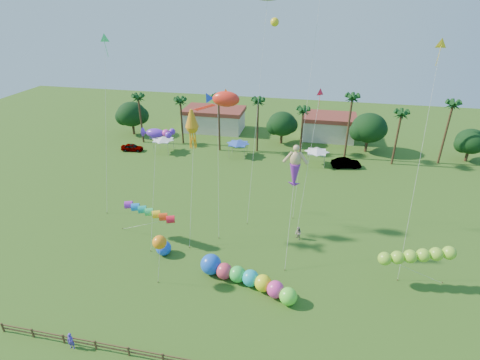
% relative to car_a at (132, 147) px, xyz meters
% --- Properties ---
extents(ground, '(160.00, 160.00, 0.00)m').
position_rel_car_a_xyz_m(ground, '(26.07, -35.29, -0.69)').
color(ground, '#285116').
rests_on(ground, ground).
extents(tree_line, '(69.46, 8.91, 11.00)m').
position_rel_car_a_xyz_m(tree_line, '(29.63, 8.71, 3.59)').
color(tree_line, '#3A2819').
rests_on(tree_line, ground).
extents(buildings_row, '(35.00, 7.00, 4.00)m').
position_rel_car_a_xyz_m(buildings_row, '(22.98, 14.71, 1.31)').
color(buildings_row, beige).
rests_on(buildings_row, ground).
extents(tent_row, '(31.00, 4.00, 0.60)m').
position_rel_car_a_xyz_m(tent_row, '(20.07, 1.04, 2.06)').
color(tent_row, white).
rests_on(tent_row, ground).
extents(car_a, '(4.19, 2.02, 1.38)m').
position_rel_car_a_xyz_m(car_a, '(0.00, 0.00, 0.00)').
color(car_a, '#4C4C54').
rests_on(car_a, ground).
extents(car_b, '(5.12, 2.75, 1.60)m').
position_rel_car_a_xyz_m(car_b, '(39.13, 0.55, 0.11)').
color(car_b, '#4C4C54').
rests_on(car_b, ground).
extents(spectator_a, '(0.60, 0.41, 1.62)m').
position_rel_car_a_xyz_m(spectator_a, '(15.02, -41.57, 0.12)').
color(spectator_a, '#4934B8').
rests_on(spectator_a, ground).
extents(spectator_b, '(1.02, 1.04, 1.69)m').
position_rel_car_a_xyz_m(spectator_b, '(32.56, -22.02, 0.16)').
color(spectator_b, gray).
rests_on(spectator_b, ground).
extents(caterpillar_inflatable, '(10.69, 4.99, 2.22)m').
position_rel_car_a_xyz_m(caterpillar_inflatable, '(27.67, -31.04, 0.24)').
color(caterpillar_inflatable, '#DB3953').
rests_on(caterpillar_inflatable, ground).
extents(blue_ball, '(1.73, 1.73, 1.73)m').
position_rel_car_a_xyz_m(blue_ball, '(17.77, -28.09, 0.18)').
color(blue_ball, blue).
rests_on(blue_ball, ground).
extents(rainbow_tube, '(9.21, 3.01, 4.11)m').
position_rel_car_a_xyz_m(rainbow_tube, '(16.52, -26.33, 2.96)').
color(rainbow_tube, red).
rests_on(rainbow_tube, ground).
extents(green_worm, '(10.05, 3.10, 3.99)m').
position_rel_car_a_xyz_m(green_worm, '(41.36, -28.06, 2.50)').
color(green_worm, '#8AD42F').
rests_on(green_worm, ground).
extents(orange_ball_kite, '(1.50, 1.50, 5.68)m').
position_rel_car_a_xyz_m(orange_ball_kite, '(19.49, -32.36, 4.28)').
color(orange_ball_kite, orange).
rests_on(orange_ball_kite, ground).
extents(merman_kite, '(2.04, 4.74, 12.56)m').
position_rel_car_a_xyz_m(merman_kite, '(31.69, -24.11, 9.58)').
color(merman_kite, tan).
rests_on(merman_kite, ground).
extents(fish_kite, '(4.80, 5.37, 17.06)m').
position_rel_car_a_xyz_m(fish_kite, '(23.22, -19.45, 15.37)').
color(fish_kite, '#FF2D1C').
rests_on(fish_kite, ground).
extents(squid_kite, '(1.85, 5.42, 15.48)m').
position_rel_car_a_xyz_m(squid_kite, '(19.88, -21.94, 12.61)').
color(squid_kite, orange).
rests_on(squid_kite, ground).
extents(lobster_kite, '(4.13, 5.36, 13.90)m').
position_rel_car_a_xyz_m(lobster_kite, '(16.47, -24.24, 12.49)').
color(lobster_kite, '#6628CC').
rests_on(lobster_kite, ground).
extents(delta_kite_red, '(1.78, 4.70, 17.18)m').
position_rel_car_a_xyz_m(delta_kite_red, '(33.55, -16.74, 15.59)').
color(delta_kite_red, '#FA1B3C').
rests_on(delta_kite_red, ground).
extents(delta_kite_yellow, '(1.13, 4.49, 23.37)m').
position_rel_car_a_xyz_m(delta_kite_yellow, '(43.40, -23.05, 21.54)').
color(delta_kite_yellow, yellow).
rests_on(delta_kite_yellow, ground).
extents(delta_kite_green, '(1.83, 4.55, 22.52)m').
position_rel_car_a_xyz_m(delta_kite_green, '(7.89, -17.20, 20.82)').
color(delta_kite_green, '#35E375').
rests_on(delta_kite_green, ground).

